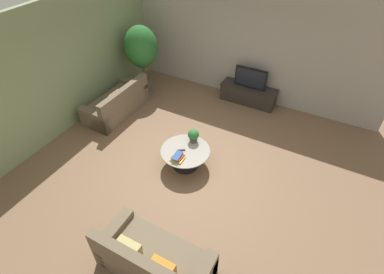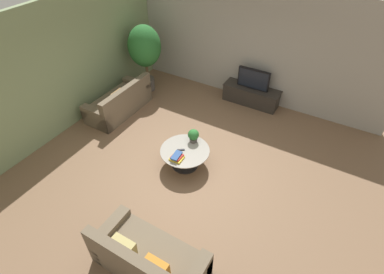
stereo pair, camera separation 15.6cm
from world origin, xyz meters
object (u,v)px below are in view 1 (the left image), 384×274
object	(u,v)px
potted_palm_tall	(141,49)
potted_plant_tabletop	(193,135)
coffee_table	(185,155)
couch_by_wall	(117,104)
media_console	(248,94)
television	(251,78)
couch_near_entry	(153,261)

from	to	relation	value
potted_palm_tall	potted_plant_tabletop	size ratio (longest dim) A/B	6.23
coffee_table	couch_by_wall	bearing A→B (deg)	161.54
media_console	coffee_table	bearing A→B (deg)	-96.11
media_console	couch_by_wall	xyz separation A→B (m)	(-2.87, -2.16, 0.03)
media_console	coffee_table	size ratio (longest dim) A/B	1.47
television	coffee_table	world-z (taller)	television
couch_by_wall	potted_plant_tabletop	bearing A→B (deg)	78.70
couch_by_wall	couch_near_entry	world-z (taller)	same
media_console	coffee_table	world-z (taller)	media_console
media_console	potted_palm_tall	distance (m)	3.20
television	potted_palm_tall	size ratio (longest dim) A/B	0.45
television	media_console	bearing A→B (deg)	90.00
media_console	potted_plant_tabletop	distance (m)	2.71
coffee_table	couch_near_entry	size ratio (longest dim) A/B	0.59
couch_by_wall	couch_near_entry	xyz separation A→B (m)	(3.26, -3.13, -0.00)
potted_palm_tall	couch_near_entry	bearing A→B (deg)	-53.38
potted_palm_tall	media_console	bearing A→B (deg)	16.04
television	couch_near_entry	size ratio (longest dim) A/B	0.48
media_console	couch_near_entry	world-z (taller)	couch_near_entry
media_console	potted_palm_tall	world-z (taller)	potted_palm_tall
media_console	couch_by_wall	world-z (taller)	couch_by_wall
couch_near_entry	potted_palm_tall	xyz separation A→B (m)	(-3.30, 4.45, 1.00)
couch_by_wall	couch_near_entry	bearing A→B (deg)	46.17
television	couch_by_wall	world-z (taller)	television
coffee_table	couch_by_wall	world-z (taller)	couch_by_wall
media_console	potted_plant_tabletop	size ratio (longest dim) A/B	5.00
couch_near_entry	potted_plant_tabletop	distance (m)	2.73
media_console	couch_by_wall	bearing A→B (deg)	-143.07
couch_by_wall	potted_palm_tall	size ratio (longest dim) A/B	0.95
potted_plant_tabletop	coffee_table	bearing A→B (deg)	-92.09
media_console	potted_plant_tabletop	xyz separation A→B (m)	(-0.31, -2.67, 0.35)
coffee_table	potted_plant_tabletop	xyz separation A→B (m)	(0.01, 0.34, 0.30)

